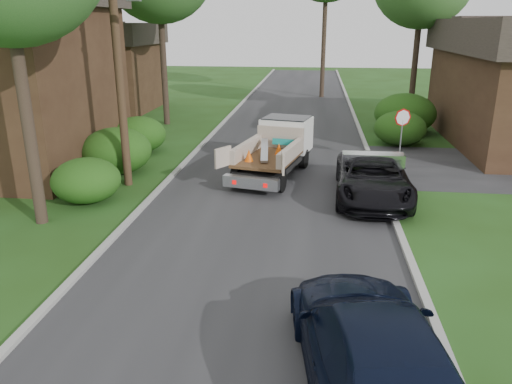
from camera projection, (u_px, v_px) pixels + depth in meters
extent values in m
plane|color=#214012|center=(255.00, 247.00, 13.82)|extent=(120.00, 120.00, 0.00)
cube|color=#28282B|center=(281.00, 156.00, 23.22)|extent=(8.00, 90.00, 0.02)
cube|color=#9E9E99|center=(195.00, 152.00, 23.66)|extent=(0.20, 90.00, 0.12)
cube|color=#9E9E99|center=(370.00, 158.00, 22.74)|extent=(0.20, 90.00, 0.12)
cylinder|color=slate|center=(400.00, 143.00, 21.38)|extent=(0.06, 0.06, 2.00)
cylinder|color=#B20A0A|center=(403.00, 117.00, 21.03)|extent=(0.71, 0.32, 0.76)
cylinder|color=#382619|center=(117.00, 49.00, 17.53)|extent=(0.30, 0.30, 10.00)
cube|color=#392417|center=(103.00, 77.00, 35.29)|extent=(7.00, 7.00, 4.50)
cube|color=#332B26|center=(99.00, 34.00, 34.34)|extent=(7.56, 7.56, 1.40)
cube|color=#332B26|center=(98.00, 23.00, 34.12)|extent=(1.05, 7.56, 0.20)
ellipsoid|color=#14410F|center=(86.00, 180.00, 17.08)|extent=(2.34, 2.34, 1.53)
ellipsoid|color=#14410F|center=(116.00, 151.00, 20.35)|extent=(2.86, 2.86, 1.87)
ellipsoid|color=#14410F|center=(138.00, 135.00, 23.70)|extent=(2.60, 2.60, 1.70)
ellipsoid|color=#14410F|center=(400.00, 128.00, 25.12)|extent=(2.60, 2.60, 1.70)
ellipsoid|color=#14410F|center=(405.00, 113.00, 27.78)|extent=(3.38, 3.38, 2.21)
cylinder|color=#2D2119|center=(23.00, 92.00, 14.23)|extent=(0.36, 0.36, 8.00)
cylinder|color=#2D2119|center=(163.00, 48.00, 29.19)|extent=(0.36, 0.36, 9.00)
cylinder|color=#2D2119|center=(416.00, 51.00, 30.42)|extent=(0.36, 0.36, 8.50)
cylinder|color=#2D2119|center=(20.00, 51.00, 26.16)|extent=(0.36, 0.36, 9.00)
cylinder|color=#2D2119|center=(324.00, 28.00, 40.04)|extent=(0.36, 0.36, 11.00)
cylinder|color=black|center=(265.00, 155.00, 21.76)|extent=(0.44, 0.85, 0.81)
cylinder|color=black|center=(303.00, 159.00, 21.22)|extent=(0.44, 0.85, 0.81)
cylinder|color=black|center=(237.00, 177.00, 18.71)|extent=(0.44, 0.85, 0.81)
cylinder|color=black|center=(280.00, 181.00, 18.17)|extent=(0.44, 0.85, 0.81)
cube|color=black|center=(273.00, 163.00, 19.99)|extent=(2.90, 5.48, 0.22)
cube|color=white|center=(286.00, 134.00, 21.42)|extent=(2.29, 2.01, 1.39)
cube|color=black|center=(287.00, 123.00, 21.27)|extent=(2.12, 1.85, 0.49)
cube|color=#472D19|center=(268.00, 158.00, 19.32)|extent=(2.64, 3.59, 0.11)
cube|color=beige|center=(280.00, 137.00, 20.61)|extent=(1.95, 0.52, 0.90)
cube|color=beige|center=(246.00, 149.00, 19.51)|extent=(0.89, 3.03, 0.54)
cube|color=beige|center=(291.00, 153.00, 18.94)|extent=(0.89, 3.03, 0.54)
cube|color=silver|center=(251.00, 183.00, 17.73)|extent=(2.09, 0.76, 0.40)
cube|color=#B20505|center=(234.00, 182.00, 17.77)|extent=(0.15, 0.07, 0.14)
cube|color=#B20505|center=(265.00, 186.00, 17.40)|extent=(0.15, 0.07, 0.14)
cube|color=beige|center=(223.00, 157.00, 17.94)|extent=(0.50, 0.72, 0.72)
cube|color=beige|center=(283.00, 163.00, 17.23)|extent=(0.17, 0.81, 0.72)
cube|color=silver|center=(264.00, 150.00, 19.36)|extent=(0.48, 2.34, 0.41)
cone|color=#F2590A|center=(249.00, 155.00, 18.67)|extent=(0.39, 0.39, 0.45)
cone|color=#F2590A|center=(279.00, 149.00, 19.63)|extent=(0.39, 0.39, 0.45)
cube|color=#148C84|center=(284.00, 142.00, 20.38)|extent=(0.98, 0.30, 0.25)
imported|color=black|center=(373.00, 178.00, 17.40)|extent=(2.71, 5.52, 1.51)
imported|color=black|center=(374.00, 351.00, 8.09)|extent=(3.14, 5.98, 1.65)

